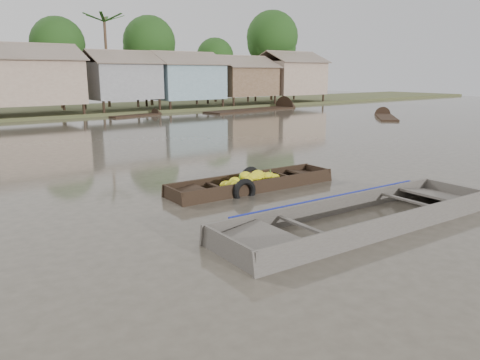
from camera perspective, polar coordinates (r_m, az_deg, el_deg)
ground at (r=10.62m, az=3.09°, el=-5.07°), size 120.00×120.00×0.00m
riverbank at (r=40.68m, az=-24.27°, el=11.57°), size 120.00×12.47×10.22m
banana_boat at (r=13.53m, az=1.39°, el=-0.52°), size 5.28×1.50×0.75m
viewer_boat at (r=10.73m, az=14.59°, el=-4.99°), size 7.27×2.25×0.58m
distant_boats at (r=34.56m, az=-11.69°, el=7.18°), size 45.49×15.62×0.35m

